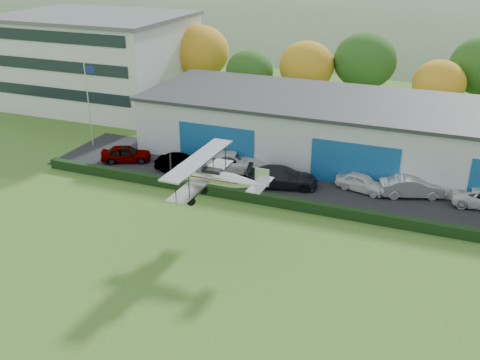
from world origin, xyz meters
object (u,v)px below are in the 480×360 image
at_px(car_4, 362,182).
at_px(office_block, 98,60).
at_px(car_2, 233,162).
at_px(biplane, 213,176).
at_px(car_3, 282,177).
at_px(car_1, 181,163).
at_px(car_5, 412,186).
at_px(hangar, 368,132).
at_px(flagpole, 89,97).
at_px(car_0, 126,154).

bearing_deg(car_4, office_block, 81.95).
bearing_deg(car_2, biplane, -177.68).
bearing_deg(car_3, car_1, 77.44).
bearing_deg(car_5, hangar, 16.30).
bearing_deg(car_5, flagpole, 69.76).
distance_m(car_0, car_4, 20.62).
distance_m(flagpole, car_4, 26.05).
distance_m(car_5, biplane, 16.68).
distance_m(car_2, biplane, 12.15).
bearing_deg(hangar, car_1, -148.85).
height_order(hangar, flagpole, flagpole).
bearing_deg(car_5, car_1, 77.16).
relative_size(hangar, car_5, 8.31).
xyz_separation_m(office_block, car_3, (27.80, -15.37, -4.35)).
relative_size(flagpole, car_1, 1.85).
distance_m(hangar, flagpole, 25.68).
distance_m(car_1, car_2, 4.46).
height_order(car_1, car_5, car_5).
bearing_deg(car_0, car_3, -114.74).
height_order(office_block, car_4, office_block).
relative_size(car_2, car_3, 1.04).
distance_m(office_block, car_5, 40.16).
bearing_deg(car_0, biplane, -151.48).
bearing_deg(car_3, car_5, -92.76).
distance_m(car_1, car_5, 18.90).
bearing_deg(car_3, hangar, -45.90).
relative_size(car_2, biplane, 0.75).
height_order(hangar, car_4, hangar).
bearing_deg(car_4, flagpole, 102.34).
height_order(car_0, car_2, car_2).
xyz_separation_m(office_block, car_2, (22.94, -13.86, -4.35)).
bearing_deg(biplane, car_0, 144.29).
xyz_separation_m(flagpole, car_3, (19.69, -2.37, -3.92)).
bearing_deg(office_block, car_2, -31.14).
bearing_deg(car_3, biplane, 156.29).
xyz_separation_m(hangar, biplane, (-6.84, -17.95, 1.91)).
relative_size(office_block, car_3, 3.66).
relative_size(office_block, car_2, 3.53).
xyz_separation_m(office_block, car_4, (33.83, -13.82, -4.47)).
height_order(car_4, car_5, car_5).
height_order(flagpole, car_1, flagpole).
bearing_deg(car_1, car_2, -73.94).
bearing_deg(car_5, office_block, 50.93).
bearing_deg(flagpole, car_3, -6.86).
bearing_deg(car_0, car_5, -110.23).
xyz_separation_m(hangar, car_4, (0.83, -6.80, -1.91)).
height_order(hangar, biplane, biplane).
height_order(office_block, flagpole, office_block).
relative_size(hangar, office_block, 1.97).
relative_size(flagpole, car_3, 1.42).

